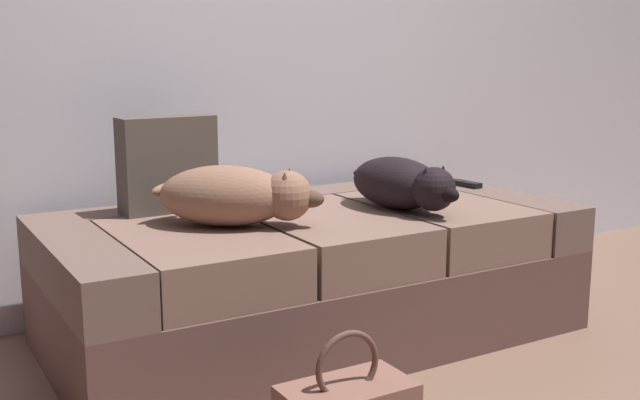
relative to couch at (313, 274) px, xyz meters
name	(u,v)px	position (x,y,z in m)	size (l,w,h in m)	color
couch	(313,274)	(0.00, 0.00, 0.00)	(1.86, 0.94, 0.46)	brown
dog_tan	(236,195)	(-0.33, -0.07, 0.34)	(0.53, 0.46, 0.20)	#8D614B
dog_dark	(403,184)	(0.30, -0.13, 0.33)	(0.27, 0.55, 0.19)	black
tv_remote	(466,184)	(0.82, 0.12, 0.25)	(0.04, 0.15, 0.02)	black
throw_pillow	(168,164)	(-0.44, 0.27, 0.40)	(0.34, 0.12, 0.34)	#50473F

